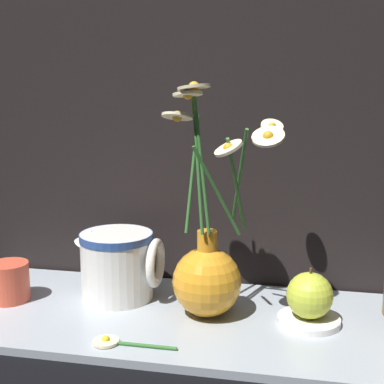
# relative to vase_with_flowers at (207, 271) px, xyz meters

# --- Properties ---
(ground_plane) EXTENTS (6.00, 6.00, 0.00)m
(ground_plane) POSITION_rel_vase_with_flowers_xyz_m (-0.03, -0.01, -0.08)
(ground_plane) COLOR black
(shelf) EXTENTS (0.80, 0.30, 0.01)m
(shelf) POSITION_rel_vase_with_flowers_xyz_m (-0.03, -0.01, -0.08)
(shelf) COLOR #9EA8B2
(shelf) RESTS_ON ground_plane
(vase_with_flowers) EXTENTS (0.19, 0.15, 0.35)m
(vase_with_flowers) POSITION_rel_vase_with_flowers_xyz_m (0.00, 0.00, 0.00)
(vase_with_flowers) COLOR orange
(vase_with_flowers) RESTS_ON shelf
(yellow_mug) EXTENTS (0.08, 0.07, 0.06)m
(yellow_mug) POSITION_rel_vase_with_flowers_xyz_m (-0.33, -0.01, -0.04)
(yellow_mug) COLOR #DB5138
(yellow_mug) RESTS_ON shelf
(ceramic_pitcher) EXTENTS (0.15, 0.12, 0.12)m
(ceramic_pitcher) POSITION_rel_vase_with_flowers_xyz_m (-0.16, 0.04, -0.01)
(ceramic_pitcher) COLOR white
(ceramic_pitcher) RESTS_ON shelf
(saucer_plate) EXTENTS (0.09, 0.09, 0.01)m
(saucer_plate) POSITION_rel_vase_with_flowers_xyz_m (0.15, -0.00, -0.07)
(saucer_plate) COLOR white
(saucer_plate) RESTS_ON shelf
(orange_fruit) EXTENTS (0.07, 0.07, 0.08)m
(orange_fruit) POSITION_rel_vase_with_flowers_xyz_m (0.15, -0.00, -0.03)
(orange_fruit) COLOR #B7C638
(orange_fruit) RESTS_ON saucer_plate
(loose_daisy) EXTENTS (0.12, 0.04, 0.01)m
(loose_daisy) POSITION_rel_vase_with_flowers_xyz_m (-0.11, -0.12, -0.07)
(loose_daisy) COLOR #336B2D
(loose_daisy) RESTS_ON shelf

